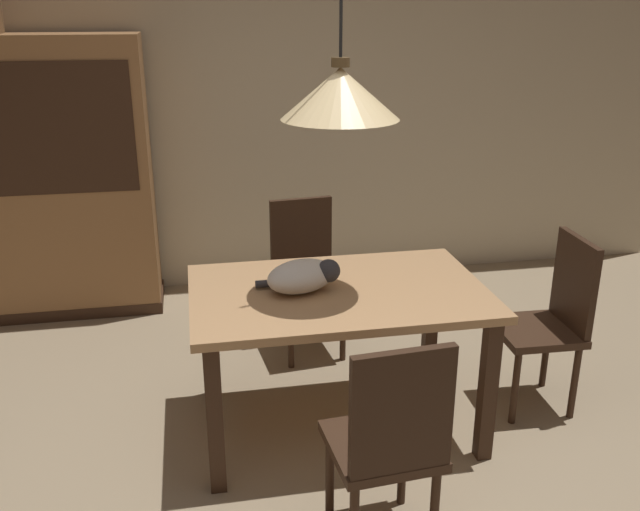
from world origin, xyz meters
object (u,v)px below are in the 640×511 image
at_px(chair_right_side, 552,316).
at_px(chair_far_back, 306,270).
at_px(cat_sleeping, 303,276).
at_px(hutch_bookcase, 67,185).
at_px(dining_table, 338,308).
at_px(pendant_lamp, 340,93).
at_px(chair_near_front, 390,439).

height_order(chair_right_side, chair_far_back, same).
xyz_separation_m(chair_far_back, cat_sleeping, (-0.16, -0.87, 0.32)).
bearing_deg(chair_far_back, chair_right_side, -37.77).
distance_m(chair_far_back, hutch_bookcase, 1.74).
distance_m(dining_table, pendant_lamp, 1.01).
bearing_deg(chair_near_front, dining_table, 90.41).
relative_size(dining_table, chair_right_side, 1.51).
xyz_separation_m(chair_near_front, pendant_lamp, (-0.01, 0.88, 1.15)).
relative_size(dining_table, hutch_bookcase, 0.76).
bearing_deg(pendant_lamp, dining_table, -97.13).
relative_size(dining_table, pendant_lamp, 1.08).
height_order(cat_sleeping, hutch_bookcase, hutch_bookcase).
relative_size(chair_near_front, pendant_lamp, 0.72).
xyz_separation_m(chair_near_front, chair_far_back, (-0.01, 1.76, 0.00)).
relative_size(chair_right_side, cat_sleeping, 2.28).
xyz_separation_m(dining_table, chair_far_back, (-0.01, 0.88, -0.14)).
bearing_deg(pendant_lamp, hutch_bookcase, 130.01).
distance_m(dining_table, chair_near_front, 0.89).
height_order(chair_right_side, cat_sleeping, chair_right_side).
bearing_deg(hutch_bookcase, cat_sleeping, -53.23).
distance_m(chair_far_back, cat_sleeping, 0.94).
height_order(chair_right_side, hutch_bookcase, hutch_bookcase).
distance_m(dining_table, chair_far_back, 0.89).
bearing_deg(hutch_bookcase, chair_near_front, -60.69).
height_order(chair_right_side, chair_near_front, same).
height_order(cat_sleeping, pendant_lamp, pendant_lamp).
bearing_deg(chair_far_back, chair_near_front, -89.53).
bearing_deg(pendant_lamp, chair_far_back, 90.53).
bearing_deg(dining_table, chair_right_side, -0.14).
relative_size(chair_right_side, chair_near_front, 1.00).
relative_size(cat_sleeping, hutch_bookcase, 0.22).
relative_size(dining_table, cat_sleeping, 3.44).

